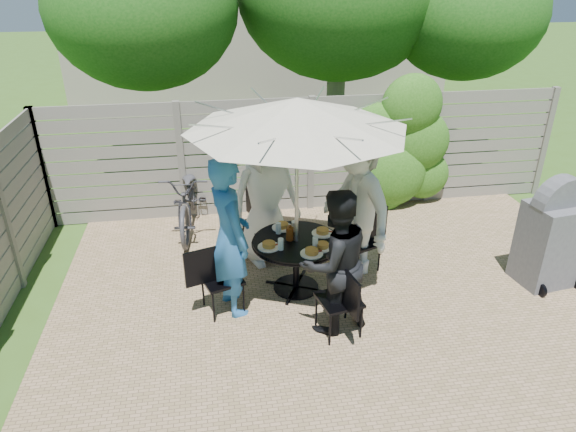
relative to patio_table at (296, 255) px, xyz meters
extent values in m
plane|color=#35541A|center=(0.63, -0.73, -0.48)|extent=(60.00, 60.00, 0.00)
cube|color=#9C7B5A|center=(0.63, -0.23, -0.47)|extent=(7.00, 6.00, 0.02)
cube|color=slate|center=(0.63, 2.27, 0.45)|extent=(8.00, 0.10, 1.85)
ellipsoid|color=#235513|center=(2.03, 2.12, 0.42)|extent=(1.20, 0.70, 1.80)
cube|color=gray|center=(0.63, 11.27, 2.02)|extent=(10.00, 6.00, 5.00)
ellipsoid|color=#154911|center=(-1.87, 4.27, 2.49)|extent=(3.20, 3.20, 2.72)
ellipsoid|color=#154911|center=(3.83, 4.07, 2.35)|extent=(2.80, 2.80, 2.38)
cylinder|color=black|center=(0.00, 0.00, 0.19)|extent=(1.32, 1.32, 0.03)
cylinder|color=black|center=(0.00, 0.00, -0.14)|extent=(0.07, 0.07, 0.67)
cylinder|color=black|center=(0.00, 0.00, -0.46)|extent=(0.56, 0.56, 0.04)
cylinder|color=silver|center=(0.00, 0.00, 0.65)|extent=(0.04, 0.04, 2.25)
cone|color=#BAB19B|center=(0.00, 0.00, 1.72)|extent=(3.10, 3.10, 0.34)
cube|color=black|center=(-0.30, 0.90, -0.01)|extent=(0.59, 0.59, 0.04)
cube|color=black|center=(-0.39, 1.11, 0.24)|extent=(0.19, 0.43, 0.47)
imported|color=white|center=(-0.27, 0.79, 0.46)|extent=(1.06, 0.86, 1.87)
cube|color=black|center=(-0.90, -0.30, -0.05)|extent=(0.52, 0.52, 0.03)
cube|color=black|center=(-1.10, -0.37, 0.18)|extent=(0.40, 0.16, 0.43)
imported|color=#2663A6|center=(-0.79, -0.27, 0.46)|extent=(0.64, 0.79, 1.88)
cube|color=black|center=(0.30, -0.90, -0.05)|extent=(0.49, 0.49, 0.03)
cube|color=black|center=(0.34, -1.11, 0.18)|extent=(0.11, 0.42, 0.43)
imported|color=black|center=(0.27, -0.79, 0.34)|extent=(0.95, 0.84, 1.64)
cube|color=black|center=(0.90, 0.30, -0.07)|extent=(0.52, 0.52, 0.03)
cube|color=black|center=(1.08, 0.38, 0.15)|extent=(0.38, 0.17, 0.41)
imported|color=silver|center=(0.79, 0.27, 0.49)|extent=(1.08, 1.41, 1.93)
cylinder|color=white|center=(-0.12, 0.34, 0.21)|extent=(0.26, 0.26, 0.01)
cylinder|color=#C18C38|center=(-0.12, 0.34, 0.25)|extent=(0.15, 0.15, 0.05)
cylinder|color=white|center=(-0.34, -0.12, 0.21)|extent=(0.26, 0.26, 0.01)
cylinder|color=#C18C38|center=(-0.34, -0.12, 0.25)|extent=(0.15, 0.15, 0.05)
cylinder|color=white|center=(0.12, -0.34, 0.21)|extent=(0.26, 0.26, 0.01)
cylinder|color=#C18C38|center=(0.12, -0.34, 0.25)|extent=(0.15, 0.15, 0.05)
cylinder|color=white|center=(0.34, 0.12, 0.21)|extent=(0.26, 0.26, 0.01)
cylinder|color=#C18C38|center=(0.34, 0.12, 0.25)|extent=(0.15, 0.15, 0.05)
cylinder|color=white|center=(0.27, -0.23, 0.21)|extent=(0.24, 0.24, 0.01)
cylinder|color=#C18C38|center=(0.27, -0.23, 0.25)|extent=(0.14, 0.14, 0.05)
cylinder|color=silver|center=(-0.18, 0.21, 0.28)|extent=(0.07, 0.07, 0.14)
cylinder|color=silver|center=(-0.21, -0.18, 0.28)|extent=(0.07, 0.07, 0.14)
cylinder|color=silver|center=(0.18, -0.21, 0.28)|extent=(0.07, 0.07, 0.14)
cylinder|color=#59280C|center=(-0.07, 0.03, 0.29)|extent=(0.09, 0.09, 0.16)
cylinder|color=#C6B293|center=(0.02, 0.24, 0.27)|extent=(0.08, 0.08, 0.12)
imported|color=#333338|center=(-1.28, 1.87, 0.02)|extent=(0.82, 1.93, 0.99)
cube|color=#5B5B60|center=(3.11, -0.32, 0.06)|extent=(0.76, 0.63, 1.07)
cylinder|color=#5B5B60|center=(3.11, -0.32, 0.59)|extent=(0.73, 0.31, 0.71)
camera|label=1|loc=(-0.94, -5.22, 3.13)|focal=32.00mm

